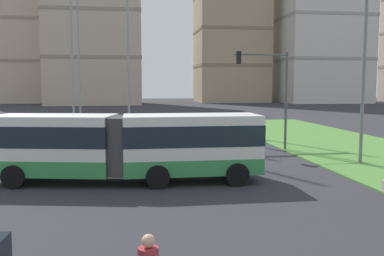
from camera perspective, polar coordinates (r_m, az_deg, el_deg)
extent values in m
cube|color=silver|center=(18.98, -0.06, -2.05)|extent=(6.01, 2.53, 2.55)
cube|color=#338C47|center=(19.13, -0.06, -4.79)|extent=(6.03, 2.55, 0.70)
cube|color=#19232D|center=(18.93, -0.06, -0.77)|extent=(6.05, 2.57, 0.90)
cube|color=silver|center=(19.69, -18.01, -2.05)|extent=(5.59, 3.47, 2.55)
cube|color=#338C47|center=(19.83, -17.93, -4.70)|extent=(5.61, 3.50, 0.70)
cube|color=#19232D|center=(19.64, -18.05, -0.82)|extent=(5.64, 3.52, 0.90)
cylinder|color=#383838|center=(18.79, -9.16, -2.20)|extent=(2.40, 2.40, 2.45)
cylinder|color=black|center=(20.72, 4.39, -4.83)|extent=(1.00, 0.28, 1.00)
cylinder|color=black|center=(18.33, 6.11, -6.25)|extent=(1.00, 0.28, 1.00)
cylinder|color=black|center=(20.25, -5.08, -5.08)|extent=(1.00, 0.28, 1.00)
cylinder|color=black|center=(17.81, -4.62, -6.60)|extent=(1.00, 0.28, 1.00)
cylinder|color=black|center=(21.51, -19.94, -4.77)|extent=(1.04, 0.47, 1.00)
cylinder|color=black|center=(19.28, -22.87, -6.08)|extent=(1.04, 0.47, 1.00)
sphere|color=#F9EFC6|center=(20.63, 7.92, -4.07)|extent=(0.24, 0.24, 0.24)
sphere|color=#F9EFC6|center=(18.94, 9.45, -4.98)|extent=(0.24, 0.24, 0.24)
sphere|color=tan|center=(7.67, -5.88, -14.86)|extent=(0.24, 0.24, 0.24)
cylinder|color=#474C51|center=(28.57, 12.52, 3.49)|extent=(0.16, 0.16, 6.46)
cylinder|color=#474C51|center=(28.05, 9.23, 9.70)|extent=(3.53, 0.10, 0.10)
cube|color=black|center=(27.64, 6.28, 9.38)|extent=(0.28, 0.28, 0.80)
sphere|color=red|center=(27.65, 6.29, 9.90)|extent=(0.16, 0.16, 0.16)
sphere|color=yellow|center=(27.64, 6.28, 9.36)|extent=(0.16, 0.16, 0.16)
sphere|color=green|center=(27.62, 6.28, 8.83)|extent=(0.16, 0.16, 0.16)
cylinder|color=slate|center=(24.68, 22.05, 6.37)|extent=(0.18, 0.18, 9.48)
cube|color=#C6B299|center=(114.08, -22.20, 12.76)|extent=(14.85, 18.08, 37.84)
cube|color=gray|center=(113.28, -22.02, 8.19)|extent=(15.05, 18.28, 0.70)
cube|color=gray|center=(114.13, -22.20, 12.93)|extent=(15.05, 18.28, 0.70)
cube|color=#C6B299|center=(98.36, -13.03, 14.46)|extent=(20.12, 15.33, 38.66)
cube|color=gray|center=(97.37, -12.91, 9.04)|extent=(20.32, 15.53, 0.70)
cube|color=gray|center=(98.41, -13.04, 14.66)|extent=(20.32, 15.53, 0.70)
cube|color=#85765B|center=(107.98, 5.24, 8.28)|extent=(17.17, 14.21, 0.70)
cube|color=#85765B|center=(108.69, 5.28, 12.83)|extent=(17.17, 14.21, 0.70)
cube|color=#A4A099|center=(109.04, 16.89, 8.72)|extent=(19.97, 16.57, 0.70)
cube|color=#A4A099|center=(110.03, 17.05, 13.89)|extent=(19.97, 16.57, 0.70)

